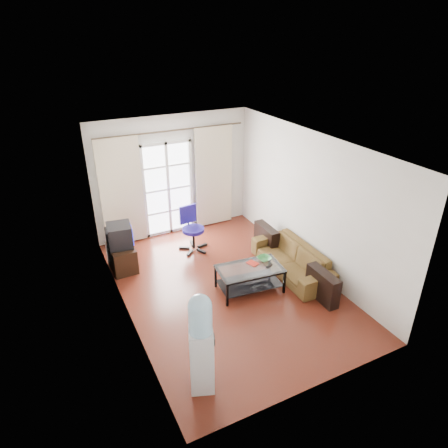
% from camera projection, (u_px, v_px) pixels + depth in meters
% --- Properties ---
extents(floor, '(5.20, 5.20, 0.00)m').
position_uv_depth(floor, '(225.00, 286.00, 7.44)').
color(floor, maroon).
rests_on(floor, ground).
extents(ceiling, '(5.20, 5.20, 0.00)m').
position_uv_depth(ceiling, '(225.00, 144.00, 6.23)').
color(ceiling, white).
rests_on(ceiling, wall_back).
extents(wall_back, '(3.60, 0.02, 2.70)m').
position_uv_depth(wall_back, '(173.00, 176.00, 8.92)').
color(wall_back, silver).
rests_on(wall_back, floor).
extents(wall_front, '(3.60, 0.02, 2.70)m').
position_uv_depth(wall_front, '(323.00, 307.00, 4.75)').
color(wall_front, silver).
rests_on(wall_front, floor).
extents(wall_left, '(0.02, 5.20, 2.70)m').
position_uv_depth(wall_left, '(120.00, 244.00, 6.12)').
color(wall_left, silver).
rests_on(wall_left, floor).
extents(wall_right, '(0.02, 5.20, 2.70)m').
position_uv_depth(wall_right, '(310.00, 203.00, 7.55)').
color(wall_right, silver).
rests_on(wall_right, floor).
extents(french_door, '(1.16, 0.06, 2.15)m').
position_uv_depth(french_door, '(168.00, 189.00, 8.93)').
color(french_door, white).
rests_on(french_door, wall_back).
extents(curtain_rod, '(3.30, 0.04, 0.04)m').
position_uv_depth(curtain_rod, '(172.00, 131.00, 8.38)').
color(curtain_rod, '#4C3F2D').
rests_on(curtain_rod, wall_back).
extents(curtain_left, '(0.90, 0.07, 2.35)m').
position_uv_depth(curtain_left, '(122.00, 193.00, 8.41)').
color(curtain_left, beige).
rests_on(curtain_left, curtain_rod).
extents(curtain_right, '(0.90, 0.07, 2.35)m').
position_uv_depth(curtain_right, '(214.00, 177.00, 9.27)').
color(curtain_right, beige).
rests_on(curtain_right, curtain_rod).
extents(radiator, '(0.64, 0.12, 0.64)m').
position_uv_depth(radiator, '(208.00, 212.00, 9.61)').
color(radiator, '#979799').
rests_on(radiator, floor).
extents(sofa, '(1.94, 0.83, 0.56)m').
position_uv_depth(sofa, '(292.00, 259.00, 7.76)').
color(sofa, olive).
rests_on(sofa, floor).
extents(coffee_table, '(1.23, 0.78, 0.47)m').
position_uv_depth(coffee_table, '(250.00, 276.00, 7.21)').
color(coffee_table, silver).
rests_on(coffee_table, floor).
extents(bowl, '(0.30, 0.30, 0.06)m').
position_uv_depth(bowl, '(264.00, 259.00, 7.36)').
color(bowl, '#349146').
rests_on(bowl, coffee_table).
extents(book, '(0.27, 0.29, 0.02)m').
position_uv_depth(book, '(250.00, 265.00, 7.21)').
color(book, '#A93714').
rests_on(book, coffee_table).
extents(remote, '(0.17, 0.10, 0.02)m').
position_uv_depth(remote, '(269.00, 266.00, 7.18)').
color(remote, black).
rests_on(remote, coffee_table).
extents(tv_stand, '(0.48, 0.69, 0.50)m').
position_uv_depth(tv_stand, '(122.00, 258.00, 7.87)').
color(tv_stand, black).
rests_on(tv_stand, floor).
extents(crt_tv, '(0.54, 0.54, 0.45)m').
position_uv_depth(crt_tv, '(119.00, 236.00, 7.70)').
color(crt_tv, black).
rests_on(crt_tv, tv_stand).
extents(task_chair, '(0.73, 0.73, 0.96)m').
position_uv_depth(task_chair, '(193.00, 237.00, 8.56)').
color(task_chair, black).
rests_on(task_chair, floor).
extents(water_cooler, '(0.39, 0.39, 1.50)m').
position_uv_depth(water_cooler, '(201.00, 342.00, 5.02)').
color(water_cooler, silver).
rests_on(water_cooler, floor).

